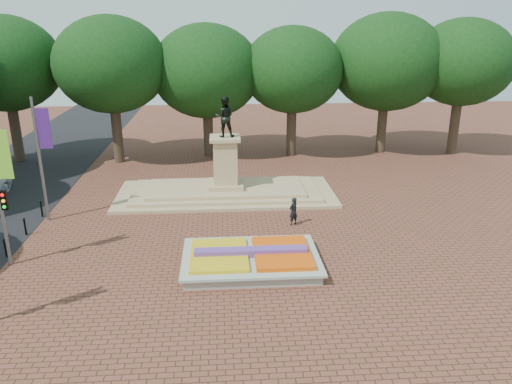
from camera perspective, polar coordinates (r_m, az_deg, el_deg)
ground at (r=25.18m, az=-3.17°, el=-6.45°), size 90.00×90.00×0.00m
flower_bed at (r=23.25m, az=-0.53°, el=-7.67°), size 6.30×4.30×0.91m
monument at (r=32.30m, az=-3.47°, el=1.10°), size 14.00×6.00×6.40m
tree_row_back at (r=41.02m, az=-0.49°, el=13.26°), size 44.80×8.80×10.43m
pedestrian at (r=27.71m, az=4.29°, el=-2.21°), size 0.70×0.66×1.61m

